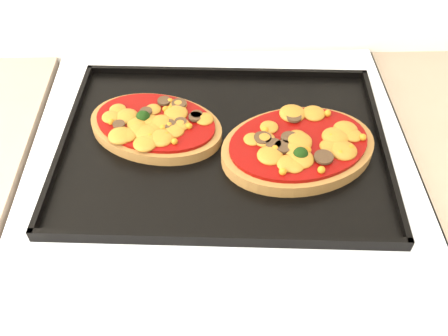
{
  "coord_description": "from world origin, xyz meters",
  "views": [
    {
      "loc": [
        0.0,
        1.18,
        1.45
      ],
      "look_at": [
        0.01,
        1.68,
        0.92
      ],
      "focal_mm": 40.0,
      "sensor_mm": 36.0,
      "label": 1
    }
  ],
  "objects_px": {
    "stove": "(222,307)",
    "baking_tray": "(223,143)",
    "pizza_right": "(298,146)",
    "pizza_left": "(156,125)"
  },
  "relations": [
    {
      "from": "stove",
      "to": "baking_tray",
      "type": "xyz_separation_m",
      "value": [
        0.0,
        0.03,
        0.47
      ]
    },
    {
      "from": "stove",
      "to": "baking_tray",
      "type": "height_order",
      "value": "baking_tray"
    },
    {
      "from": "pizza_right",
      "to": "pizza_left",
      "type": "bearing_deg",
      "value": 165.73
    },
    {
      "from": "stove",
      "to": "pizza_right",
      "type": "xyz_separation_m",
      "value": [
        0.11,
        0.01,
        0.48
      ]
    },
    {
      "from": "pizza_left",
      "to": "pizza_right",
      "type": "xyz_separation_m",
      "value": [
        0.21,
        -0.05,
        0.0
      ]
    },
    {
      "from": "pizza_left",
      "to": "stove",
      "type": "bearing_deg",
      "value": -30.76
    },
    {
      "from": "pizza_left",
      "to": "pizza_right",
      "type": "distance_m",
      "value": 0.22
    },
    {
      "from": "pizza_right",
      "to": "stove",
      "type": "bearing_deg",
      "value": -177.44
    },
    {
      "from": "baking_tray",
      "to": "pizza_left",
      "type": "distance_m",
      "value": 0.11
    },
    {
      "from": "baking_tray",
      "to": "pizza_left",
      "type": "relative_size",
      "value": 2.34
    }
  ]
}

